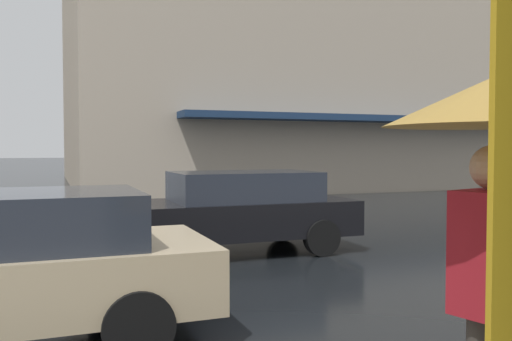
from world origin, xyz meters
The scene contains 3 objects.
haussmann_block_corner centered at (22.06, -16.06, 9.09)m, with size 20.34×21.87×18.57m.
car_black centered at (2.50, -7.24, 0.76)m, with size 1.85×4.10×1.41m.
pedestrian_approaching_kerb centered at (-4.38, -6.17, 1.80)m, with size 1.07×1.07×2.01m.
Camera 1 is at (-6.42, -4.16, 1.81)m, focal length 38.07 mm.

